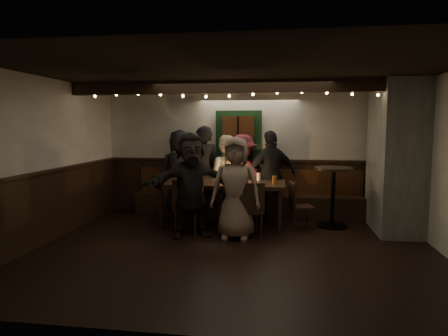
% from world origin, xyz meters
% --- Properties ---
extents(room, '(6.02, 5.01, 2.62)m').
position_xyz_m(room, '(1.07, 1.42, 1.07)').
color(room, black).
rests_on(room, ground).
extents(dining_table, '(2.28, 0.98, 0.99)m').
position_xyz_m(dining_table, '(-0.38, 1.40, 0.74)').
color(dining_table, black).
rests_on(dining_table, ground).
extents(chair_near_left, '(0.47, 0.47, 0.94)m').
position_xyz_m(chair_near_left, '(-0.88, 0.67, 0.53)').
color(chair_near_left, black).
rests_on(chair_near_left, ground).
extents(chair_near_right, '(0.53, 0.53, 0.92)m').
position_xyz_m(chair_near_right, '(0.19, 0.66, 0.52)').
color(chair_near_right, black).
rests_on(chair_near_right, ground).
extents(chair_end, '(0.46, 0.46, 0.84)m').
position_xyz_m(chair_end, '(0.98, 1.40, 0.47)').
color(chair_end, black).
rests_on(chair_end, ground).
extents(high_top, '(0.68, 0.68, 1.09)m').
position_xyz_m(high_top, '(1.62, 1.62, 0.69)').
color(high_top, black).
rests_on(high_top, ground).
extents(person_a, '(1.01, 0.84, 1.76)m').
position_xyz_m(person_a, '(-1.38, 2.18, 0.88)').
color(person_a, black).
rests_on(person_a, ground).
extents(person_b, '(0.77, 0.61, 1.84)m').
position_xyz_m(person_b, '(-0.88, 2.14, 0.92)').
color(person_b, black).
rests_on(person_b, ground).
extents(person_c, '(0.82, 0.64, 1.65)m').
position_xyz_m(person_c, '(-0.44, 2.16, 0.83)').
color(person_c, beige).
rests_on(person_c, ground).
extents(person_d, '(1.18, 0.83, 1.67)m').
position_xyz_m(person_d, '(-0.08, 2.09, 0.83)').
color(person_d, '#5A1D24').
rests_on(person_d, ground).
extents(person_e, '(1.11, 0.81, 1.75)m').
position_xyz_m(person_e, '(0.49, 2.13, 0.87)').
color(person_e, black).
rests_on(person_e, ground).
extents(person_f, '(1.68, 1.11, 1.74)m').
position_xyz_m(person_f, '(-0.78, 0.60, 0.87)').
color(person_f, black).
rests_on(person_f, ground).
extents(person_g, '(0.83, 0.55, 1.67)m').
position_xyz_m(person_g, '(-0.04, 0.60, 0.83)').
color(person_g, gray).
rests_on(person_g, ground).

